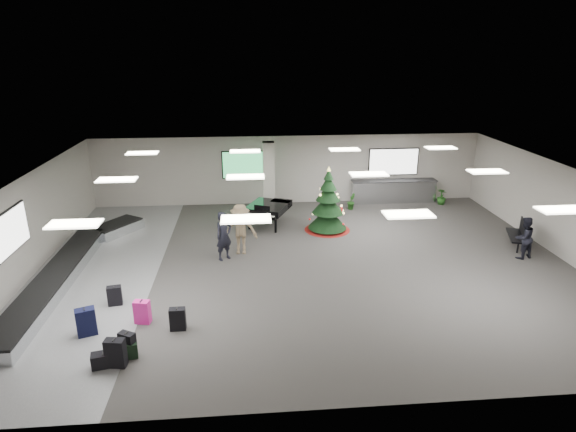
{
  "coord_description": "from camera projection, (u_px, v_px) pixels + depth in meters",
  "views": [
    {
      "loc": [
        -1.93,
        -14.91,
        7.03
      ],
      "look_at": [
        -0.55,
        1.0,
        1.42
      ],
      "focal_mm": 30.0,
      "sensor_mm": 36.0,
      "label": 1
    }
  ],
  "objects": [
    {
      "name": "baggage_carousel",
      "position": [
        69.0,
        268.0,
        15.71
      ],
      "size": [
        2.28,
        9.71,
        0.43
      ],
      "color": "silver",
      "rests_on": "ground"
    },
    {
      "name": "ground",
      "position": [
        306.0,
        264.0,
        16.5
      ],
      "size": [
        18.0,
        18.0,
        0.0
      ],
      "primitive_type": "plane",
      "color": "#393533",
      "rests_on": "ground"
    },
    {
      "name": "traveler_bench",
      "position": [
        524.0,
        238.0,
        16.75
      ],
      "size": [
        0.87,
        0.76,
        1.52
      ],
      "primitive_type": "imported",
      "rotation": [
        0.0,
        0.0,
        3.42
      ],
      "color": "black",
      "rests_on": "ground"
    },
    {
      "name": "service_counter",
      "position": [
        393.0,
        191.0,
        22.98
      ],
      "size": [
        4.05,
        0.65,
        1.08
      ],
      "color": "silver",
      "rests_on": "ground"
    },
    {
      "name": "traveler_a",
      "position": [
        224.0,
        236.0,
        16.63
      ],
      "size": [
        0.76,
        0.72,
        1.74
      ],
      "primitive_type": "imported",
      "rotation": [
        0.0,
        0.0,
        0.66
      ],
      "color": "black",
      "rests_on": "ground"
    },
    {
      "name": "suitcase_8",
      "position": [
        115.0,
        296.0,
        13.81
      ],
      "size": [
        0.43,
        0.29,
        0.6
      ],
      "rotation": [
        0.0,
        0.0,
        0.18
      ],
      "color": "black",
      "rests_on": "ground"
    },
    {
      "name": "potted_plant_right",
      "position": [
        442.0,
        197.0,
        22.69
      ],
      "size": [
        0.6,
        0.6,
        0.76
      ],
      "primitive_type": "imported",
      "rotation": [
        0.0,
        0.0,
        2.44
      ],
      "color": "#193B13",
      "rests_on": "ground"
    },
    {
      "name": "traveler_b",
      "position": [
        240.0,
        229.0,
        17.09
      ],
      "size": [
        1.24,
        0.78,
        1.84
      ],
      "primitive_type": "imported",
      "rotation": [
        0.0,
        0.0,
        -0.08
      ],
      "color": "#846E51",
      "rests_on": "ground"
    },
    {
      "name": "christmas_tree",
      "position": [
        328.0,
        209.0,
        19.32
      ],
      "size": [
        1.85,
        1.85,
        2.64
      ],
      "color": "#650911",
      "rests_on": "ground"
    },
    {
      "name": "pink_suitcase",
      "position": [
        142.0,
        312.0,
        12.9
      ],
      "size": [
        0.45,
        0.31,
        0.67
      ],
      "rotation": [
        0.0,
        0.0,
        -0.19
      ],
      "color": "#EA1E92",
      "rests_on": "ground"
    },
    {
      "name": "navy_suitcase",
      "position": [
        86.0,
        322.0,
        12.34
      ],
      "size": [
        0.55,
        0.44,
        0.77
      ],
      "rotation": [
        0.0,
        0.0,
        0.36
      ],
      "color": "black",
      "rests_on": "ground"
    },
    {
      "name": "bench",
      "position": [
        519.0,
        233.0,
        17.8
      ],
      "size": [
        1.04,
        1.61,
        0.97
      ],
      "rotation": [
        0.0,
        0.0,
        -0.36
      ],
      "color": "black",
      "rests_on": "ground"
    },
    {
      "name": "grand_piano",
      "position": [
        268.0,
        208.0,
        19.8
      ],
      "size": [
        2.08,
        2.31,
        1.08
      ],
      "rotation": [
        0.0,
        0.0,
        -0.42
      ],
      "color": "black",
      "rests_on": "ground"
    },
    {
      "name": "suitcase_0",
      "position": [
        116.0,
        353.0,
        11.12
      ],
      "size": [
        0.48,
        0.31,
        0.72
      ],
      "rotation": [
        0.0,
        0.0,
        -0.13
      ],
      "color": "black",
      "rests_on": "ground"
    },
    {
      "name": "suitcase_3",
      "position": [
        178.0,
        319.0,
        12.59
      ],
      "size": [
        0.42,
        0.23,
        0.64
      ],
      "rotation": [
        0.0,
        0.0,
        0.01
      ],
      "color": "black",
      "rests_on": "ground"
    },
    {
      "name": "suitcase_1",
      "position": [
        128.0,
        344.0,
        11.53
      ],
      "size": [
        0.45,
        0.37,
        0.63
      ],
      "rotation": [
        0.0,
        0.0,
        -0.5
      ],
      "color": "black",
      "rests_on": "ground"
    },
    {
      "name": "potted_plant_left",
      "position": [
        351.0,
        201.0,
        22.0
      ],
      "size": [
        0.49,
        0.52,
        0.75
      ],
      "primitive_type": "imported",
      "rotation": [
        0.0,
        0.0,
        1.08
      ],
      "color": "#193B13",
      "rests_on": "ground"
    },
    {
      "name": "room_envelope",
      "position": [
        294.0,
        194.0,
        16.33
      ],
      "size": [
        18.02,
        14.02,
        3.21
      ],
      "color": "#ABA59D",
      "rests_on": "ground"
    },
    {
      "name": "black_duffel",
      "position": [
        104.0,
        360.0,
        11.16
      ],
      "size": [
        0.59,
        0.41,
        0.37
      ],
      "rotation": [
        0.0,
        0.0,
        0.22
      ],
      "color": "black",
      "rests_on": "ground"
    },
    {
      "name": "green_duffel",
      "position": [
        125.0,
        351.0,
        11.47
      ],
      "size": [
        0.62,
        0.41,
        0.4
      ],
      "rotation": [
        0.0,
        0.0,
        0.24
      ],
      "color": "black",
      "rests_on": "ground"
    }
  ]
}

